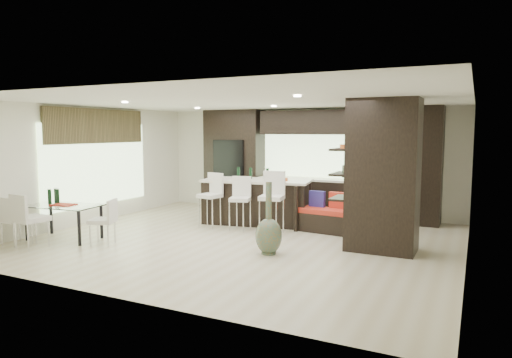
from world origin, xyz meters
The scene contains 22 objects.
ground centered at (0.00, 0.00, 0.00)m, with size 8.00×8.00×0.00m, color beige.
back_wall centered at (0.00, 3.50, 1.35)m, with size 8.00×0.02×2.70m, color white.
left_wall centered at (-4.00, 0.00, 1.35)m, with size 0.02×7.00×2.70m, color white.
right_wall centered at (4.00, 0.00, 1.35)m, with size 0.02×7.00×2.70m, color white.
ceiling centered at (0.00, 0.00, 2.70)m, with size 8.00×7.00×0.02m, color white.
window_left centered at (-3.96, 0.20, 1.35)m, with size 0.04×3.20×1.90m, color #B2D199.
window_back centered at (0.60, 3.46, 1.55)m, with size 3.40×0.04×1.20m, color #B2D199.
stone_accent centered at (-3.93, 0.20, 2.25)m, with size 0.08×3.00×0.80m, color brown.
ceiling_spots centered at (0.00, 0.25, 2.68)m, with size 4.00×3.00×0.02m, color white.
back_cabinetry centered at (0.50, 3.17, 1.35)m, with size 6.80×0.68×2.70m, color black.
refrigerator centered at (-1.90, 3.12, 0.95)m, with size 0.90×0.68×1.90m, color black.
partition_column centered at (2.60, 0.40, 1.35)m, with size 1.20×0.80×2.70m, color black.
kitchen_island centered at (-0.46, 1.60, 0.51)m, with size 2.46×1.06×1.03m, color black.
stool_left centered at (-1.22, 0.75, 0.49)m, with size 0.43×0.43×0.97m, color silver.
stool_mid centered at (-0.46, 0.76, 0.47)m, with size 0.41×0.41×0.93m, color silver.
stool_right centered at (0.30, 0.74, 0.53)m, with size 0.46×0.46×1.05m, color silver.
bench centered at (1.30, 1.40, 0.25)m, with size 1.30×0.50×0.50m, color black.
floor_vase centered at (0.88, -0.72, 0.63)m, with size 0.46×0.46×1.27m, color #4A563E, non-canonical shape.
dining_table centered at (-3.19, -1.49, 0.34)m, with size 1.42×0.80×0.68m, color white.
chair_near centered at (-3.19, -2.23, 0.47)m, with size 0.51×0.51×0.93m, color silver.
chair_far centered at (-3.63, -2.20, 0.43)m, with size 0.46×0.46×0.86m, color silver.
chair_end centered at (-2.19, -1.49, 0.40)m, with size 0.43×0.43×0.80m, color silver.
Camera 1 is at (4.08, -7.80, 2.13)m, focal length 32.00 mm.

